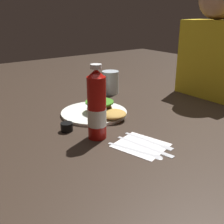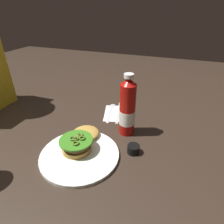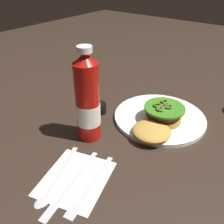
{
  "view_description": "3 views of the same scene",
  "coord_description": "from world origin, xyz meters",
  "px_view_note": "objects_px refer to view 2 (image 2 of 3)",
  "views": [
    {
      "loc": [
        0.85,
        -0.69,
        0.41
      ],
      "look_at": [
        0.1,
        -0.13,
        0.07
      ],
      "focal_mm": 43.48,
      "sensor_mm": 36.0,
      "label": 1
    },
    {
      "loc": [
        -0.49,
        -0.39,
        0.47
      ],
      "look_at": [
        0.14,
        -0.15,
        0.08
      ],
      "focal_mm": 30.04,
      "sensor_mm": 36.0,
      "label": 2
    },
    {
      "loc": [
        0.52,
        0.16,
        0.42
      ],
      "look_at": [
        0.09,
        -0.17,
        0.08
      ],
      "focal_mm": 38.27,
      "sensor_mm": 36.0,
      "label": 3
    }
  ],
  "objects_px": {
    "burger_sandwich": "(80,140)",
    "spoon_utensil": "(127,110)",
    "fork_utensil": "(111,111)",
    "napkin": "(119,113)",
    "butter_knife": "(119,110)",
    "dinner_plate": "(80,155)",
    "condiment_cup": "(133,149)",
    "ketchup_bottle": "(127,109)"
  },
  "relations": [
    {
      "from": "dinner_plate",
      "to": "burger_sandwich",
      "type": "height_order",
      "value": "burger_sandwich"
    },
    {
      "from": "burger_sandwich",
      "to": "spoon_utensil",
      "type": "relative_size",
      "value": 1.09
    },
    {
      "from": "napkin",
      "to": "dinner_plate",
      "type": "bearing_deg",
      "value": 174.17
    },
    {
      "from": "napkin",
      "to": "fork_utensil",
      "type": "bearing_deg",
      "value": 81.13
    },
    {
      "from": "dinner_plate",
      "to": "fork_utensil",
      "type": "xyz_separation_m",
      "value": [
        0.34,
        0.01,
        -0.0
      ]
    },
    {
      "from": "ketchup_bottle",
      "to": "napkin",
      "type": "height_order",
      "value": "ketchup_bottle"
    },
    {
      "from": "napkin",
      "to": "butter_knife",
      "type": "xyz_separation_m",
      "value": [
        0.03,
        0.01,
        0.0
      ]
    },
    {
      "from": "condiment_cup",
      "to": "napkin",
      "type": "xyz_separation_m",
      "value": [
        0.25,
        0.14,
        -0.01
      ]
    },
    {
      "from": "spoon_utensil",
      "to": "fork_utensil",
      "type": "bearing_deg",
      "value": 113.78
    },
    {
      "from": "condiment_cup",
      "to": "spoon_utensil",
      "type": "height_order",
      "value": "condiment_cup"
    },
    {
      "from": "burger_sandwich",
      "to": "ketchup_bottle",
      "type": "distance_m",
      "value": 0.22
    },
    {
      "from": "dinner_plate",
      "to": "napkin",
      "type": "height_order",
      "value": "dinner_plate"
    },
    {
      "from": "spoon_utensil",
      "to": "condiment_cup",
      "type": "bearing_deg",
      "value": -158.88
    },
    {
      "from": "burger_sandwich",
      "to": "fork_utensil",
      "type": "distance_m",
      "value": 0.29
    },
    {
      "from": "burger_sandwich",
      "to": "butter_knife",
      "type": "relative_size",
      "value": 0.94
    },
    {
      "from": "ketchup_bottle",
      "to": "napkin",
      "type": "relative_size",
      "value": 1.62
    },
    {
      "from": "dinner_plate",
      "to": "burger_sandwich",
      "type": "bearing_deg",
      "value": 25.12
    },
    {
      "from": "fork_utensil",
      "to": "butter_knife",
      "type": "bearing_deg",
      "value": -63.21
    },
    {
      "from": "butter_knife",
      "to": "spoon_utensil",
      "type": "bearing_deg",
      "value": -69.68
    },
    {
      "from": "dinner_plate",
      "to": "napkin",
      "type": "relative_size",
      "value": 1.77
    },
    {
      "from": "burger_sandwich",
      "to": "spoon_utensil",
      "type": "bearing_deg",
      "value": -14.55
    },
    {
      "from": "ketchup_bottle",
      "to": "butter_knife",
      "type": "bearing_deg",
      "value": 27.94
    },
    {
      "from": "burger_sandwich",
      "to": "fork_utensil",
      "type": "bearing_deg",
      "value": -2.26
    },
    {
      "from": "condiment_cup",
      "to": "dinner_plate",
      "type": "bearing_deg",
      "value": 115.89
    },
    {
      "from": "dinner_plate",
      "to": "ketchup_bottle",
      "type": "height_order",
      "value": "ketchup_bottle"
    },
    {
      "from": "fork_utensil",
      "to": "burger_sandwich",
      "type": "bearing_deg",
      "value": 177.74
    },
    {
      "from": "ketchup_bottle",
      "to": "burger_sandwich",
      "type": "bearing_deg",
      "value": 137.86
    },
    {
      "from": "condiment_cup",
      "to": "butter_knife",
      "type": "relative_size",
      "value": 0.21
    },
    {
      "from": "burger_sandwich",
      "to": "condiment_cup",
      "type": "xyz_separation_m",
      "value": [
        0.04,
        -0.2,
        -0.02
      ]
    },
    {
      "from": "butter_knife",
      "to": "fork_utensil",
      "type": "height_order",
      "value": "same"
    },
    {
      "from": "burger_sandwich",
      "to": "condiment_cup",
      "type": "distance_m",
      "value": 0.2
    },
    {
      "from": "dinner_plate",
      "to": "spoon_utensil",
      "type": "relative_size",
      "value": 1.53
    },
    {
      "from": "spoon_utensil",
      "to": "butter_knife",
      "type": "xyz_separation_m",
      "value": [
        -0.01,
        0.03,
        0.0
      ]
    },
    {
      "from": "ketchup_bottle",
      "to": "napkin",
      "type": "distance_m",
      "value": 0.19
    },
    {
      "from": "condiment_cup",
      "to": "napkin",
      "type": "height_order",
      "value": "condiment_cup"
    },
    {
      "from": "dinner_plate",
      "to": "butter_knife",
      "type": "xyz_separation_m",
      "value": [
        0.36,
        -0.03,
        -0.0
      ]
    },
    {
      "from": "ketchup_bottle",
      "to": "condiment_cup",
      "type": "bearing_deg",
      "value": -151.98
    },
    {
      "from": "dinner_plate",
      "to": "spoon_utensil",
      "type": "xyz_separation_m",
      "value": [
        0.37,
        -0.06,
        -0.0
      ]
    },
    {
      "from": "ketchup_bottle",
      "to": "spoon_utensil",
      "type": "xyz_separation_m",
      "value": [
        0.18,
        0.05,
        -0.11
      ]
    },
    {
      "from": "ketchup_bottle",
      "to": "condiment_cup",
      "type": "distance_m",
      "value": 0.16
    },
    {
      "from": "dinner_plate",
      "to": "condiment_cup",
      "type": "xyz_separation_m",
      "value": [
        0.08,
        -0.17,
        0.01
      ]
    },
    {
      "from": "condiment_cup",
      "to": "butter_knife",
      "type": "distance_m",
      "value": 0.31
    }
  ]
}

